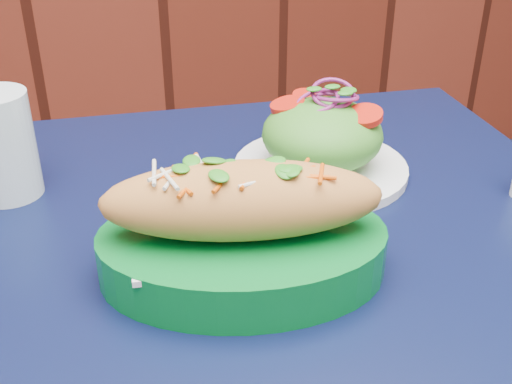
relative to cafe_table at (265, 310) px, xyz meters
name	(u,v)px	position (x,y,z in m)	size (l,w,h in m)	color
cafe_table	(265,310)	(0.00, 0.00, 0.00)	(0.87, 0.87, 0.75)	black
banh_mi_basket	(242,230)	(-0.04, -0.04, 0.14)	(0.31, 0.24, 0.13)	#056824
salad_plate	(322,141)	(0.12, 0.13, 0.13)	(0.22, 0.22, 0.11)	white
water_glass	(1,145)	(-0.25, 0.20, 0.15)	(0.08, 0.08, 0.13)	silver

